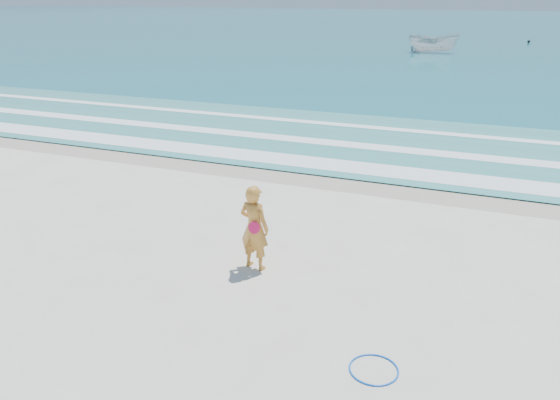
% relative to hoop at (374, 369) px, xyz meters
% --- Properties ---
extents(ground, '(400.00, 400.00, 0.00)m').
position_rel_hoop_xyz_m(ground, '(-3.48, 0.28, -0.01)').
color(ground, silver).
rests_on(ground, ground).
extents(wet_sand, '(400.00, 2.40, 0.00)m').
position_rel_hoop_xyz_m(wet_sand, '(-3.48, 9.28, -0.01)').
color(wet_sand, '#B2A893').
rests_on(wet_sand, ground).
extents(ocean, '(400.00, 190.00, 0.04)m').
position_rel_hoop_xyz_m(ocean, '(-3.48, 105.28, 0.01)').
color(ocean, '#19727F').
rests_on(ocean, ground).
extents(shallow, '(400.00, 10.00, 0.01)m').
position_rel_hoop_xyz_m(shallow, '(-3.48, 14.28, 0.03)').
color(shallow, '#59B7AD').
rests_on(shallow, ocean).
extents(foam_near, '(400.00, 1.40, 0.01)m').
position_rel_hoop_xyz_m(foam_near, '(-3.48, 10.58, 0.04)').
color(foam_near, white).
rests_on(foam_near, shallow).
extents(foam_mid, '(400.00, 0.90, 0.01)m').
position_rel_hoop_xyz_m(foam_mid, '(-3.48, 13.48, 0.04)').
color(foam_mid, white).
rests_on(foam_mid, shallow).
extents(foam_far, '(400.00, 0.60, 0.01)m').
position_rel_hoop_xyz_m(foam_far, '(-3.48, 16.78, 0.04)').
color(foam_far, white).
rests_on(foam_far, shallow).
extents(hoop, '(0.97, 0.97, 0.03)m').
position_rel_hoop_xyz_m(hoop, '(0.00, 0.00, 0.00)').
color(hoop, blue).
rests_on(hoop, ground).
extents(boat, '(5.17, 2.40, 1.93)m').
position_rel_hoop_xyz_m(boat, '(-5.46, 51.65, 0.99)').
color(boat, silver).
rests_on(boat, ocean).
extents(buoy, '(0.34, 0.34, 0.34)m').
position_rel_hoop_xyz_m(buoy, '(3.97, 67.82, 0.20)').
color(buoy, black).
rests_on(buoy, ocean).
extents(woman, '(0.78, 0.58, 1.95)m').
position_rel_hoop_xyz_m(woman, '(-3.28, 2.56, 0.96)').
color(woman, '#C67F2E').
rests_on(woman, ground).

